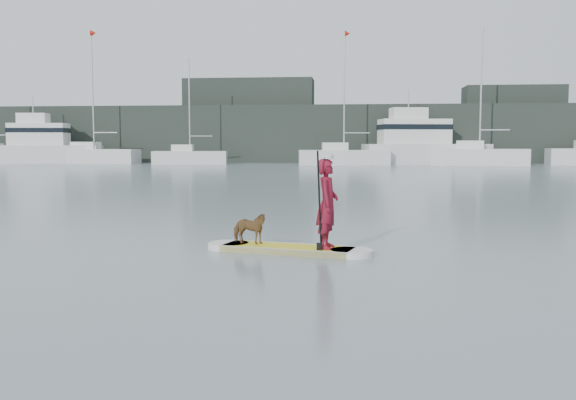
# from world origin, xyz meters

# --- Properties ---
(ground) EXTENTS (140.00, 140.00, 0.00)m
(ground) POSITION_xyz_m (0.00, 0.00, 0.00)
(ground) COLOR slate
(ground) RESTS_ON ground
(paddleboard) EXTENTS (3.23, 1.39, 0.12)m
(paddleboard) POSITION_xyz_m (0.34, -3.95, 0.06)
(paddleboard) COLOR yellow
(paddleboard) RESTS_ON ground
(paddler) EXTENTS (0.46, 0.65, 1.66)m
(paddler) POSITION_xyz_m (1.09, -4.13, 0.95)
(paddler) COLOR maroon
(paddler) RESTS_ON paddleboard
(white_cap) EXTENTS (0.22, 0.22, 0.07)m
(white_cap) POSITION_xyz_m (1.09, -4.13, 1.82)
(white_cap) COLOR silver
(white_cap) RESTS_ON paddler
(dog) EXTENTS (0.78, 0.49, 0.61)m
(dog) POSITION_xyz_m (-0.44, -3.76, 0.43)
(dog) COLOR brown
(dog) RESTS_ON paddleboard
(paddle) EXTENTS (0.10, 0.30, 2.00)m
(paddle) POSITION_xyz_m (0.96, -4.38, 0.80)
(paddle) COLOR black
(paddle) RESTS_ON ground
(sailboat_b) EXTENTS (9.04, 3.16, 13.24)m
(sailboat_b) POSITION_xyz_m (-24.72, 46.53, 0.92)
(sailboat_b) COLOR silver
(sailboat_b) RESTS_ON ground
(sailboat_c) EXTENTS (7.38, 3.34, 10.22)m
(sailboat_c) POSITION_xyz_m (-14.46, 45.13, 0.76)
(sailboat_c) COLOR silver
(sailboat_c) RESTS_ON ground
(sailboat_d) EXTENTS (8.67, 3.49, 12.44)m
(sailboat_d) POSITION_xyz_m (0.46, 44.61, 0.89)
(sailboat_d) COLOR silver
(sailboat_d) RESTS_ON ground
(sailboat_e) EXTENTS (9.04, 4.14, 12.63)m
(sailboat_e) POSITION_xyz_m (12.98, 45.10, 0.90)
(sailboat_e) COLOR silver
(sailboat_e) RESTS_ON ground
(motor_yacht_a) EXTENTS (12.47, 5.89, 7.19)m
(motor_yacht_a) POSITION_xyz_m (7.90, 47.41, 2.02)
(motor_yacht_a) COLOR silver
(motor_yacht_a) RESTS_ON ground
(motor_yacht_b) EXTENTS (10.57, 5.04, 6.70)m
(motor_yacht_b) POSITION_xyz_m (-29.88, 46.59, 1.88)
(motor_yacht_b) COLOR silver
(motor_yacht_b) RESTS_ON ground
(shore_mass) EXTENTS (90.00, 6.00, 6.00)m
(shore_mass) POSITION_xyz_m (0.00, 53.00, 3.00)
(shore_mass) COLOR black
(shore_mass) RESTS_ON ground
(shore_building_west) EXTENTS (14.00, 4.00, 9.00)m
(shore_building_west) POSITION_xyz_m (-10.00, 54.00, 4.50)
(shore_building_west) COLOR black
(shore_building_west) RESTS_ON ground
(shore_building_east) EXTENTS (10.00, 4.00, 8.00)m
(shore_building_east) POSITION_xyz_m (18.00, 54.00, 4.00)
(shore_building_east) COLOR black
(shore_building_east) RESTS_ON ground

